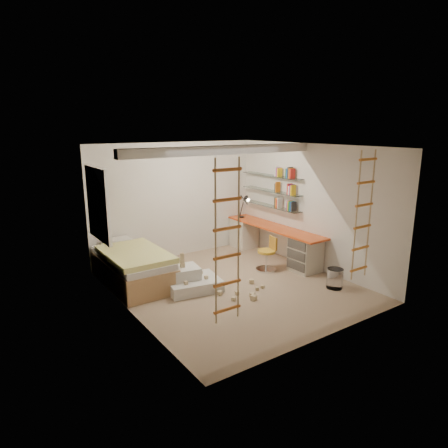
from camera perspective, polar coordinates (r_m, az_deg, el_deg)
floor at (r=7.62m, az=1.29°, el=-8.88°), size 4.50×4.50×0.00m
ceiling_beam at (r=7.28m, az=0.00°, el=10.52°), size 4.00×0.18×0.16m
window_frame at (r=7.64m, az=-17.56°, el=2.70°), size 0.06×1.15×1.35m
window_blind at (r=7.65m, az=-17.28°, el=2.73°), size 0.02×1.00×1.20m
rope_ladder_left at (r=5.03m, az=0.47°, el=-2.66°), size 0.41×0.04×2.13m
rope_ladder_right at (r=6.89m, az=19.26°, el=1.09°), size 0.41×0.04×2.13m
waste_bin at (r=7.75m, az=15.55°, el=-7.50°), size 0.30×0.30×0.37m
desk at (r=9.13m, az=6.93°, el=-2.39°), size 0.56×2.80×0.75m
shelves at (r=9.19m, az=6.75°, el=4.72°), size 0.25×1.80×0.71m
bed at (r=7.86m, az=-12.89°, el=-5.94°), size 1.02×2.00×0.69m
task_lamp at (r=9.66m, az=3.10°, el=3.05°), size 0.14×0.36×0.57m
swivel_chair at (r=8.37m, az=6.20°, el=-4.89°), size 0.50×0.50×0.72m
play_platform at (r=7.45m, az=-4.88°, el=-8.08°), size 1.07×0.90×0.42m
toy_blocks at (r=7.31m, az=-0.34°, el=-8.18°), size 1.40×1.22×0.69m
books at (r=9.17m, az=6.77°, el=5.36°), size 0.14×0.64×0.92m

